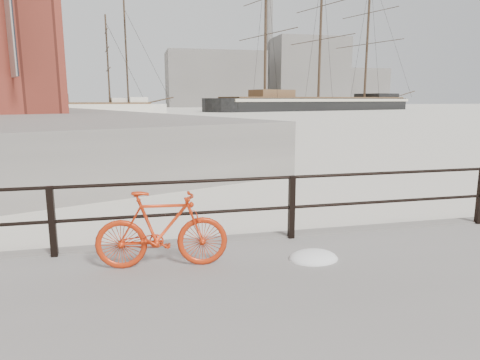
{
  "coord_description": "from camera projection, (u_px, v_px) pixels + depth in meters",
  "views": [
    {
      "loc": [
        -5.78,
        -6.28,
        2.51
      ],
      "look_at": [
        -3.94,
        1.5,
        1.0
      ],
      "focal_mm": 32.0,
      "sensor_mm": 36.0,
      "label": 1
    }
  ],
  "objects": [
    {
      "name": "ground",
      "position": [
        469.0,
        239.0,
        7.78
      ],
      "size": [
        400.0,
        400.0,
        0.0
      ],
      "primitive_type": "plane",
      "color": "white",
      "rests_on": "ground"
    },
    {
      "name": "guardrail",
      "position": [
        480.0,
        196.0,
        7.48
      ],
      "size": [
        28.0,
        0.1,
        1.0
      ],
      "primitive_type": null,
      "color": "black",
      "rests_on": "promenade"
    },
    {
      "name": "bicycle",
      "position": [
        162.0,
        229.0,
        5.51
      ],
      "size": [
        1.71,
        0.43,
        1.02
      ],
      "primitive_type": "imported",
      "rotation": [
        0.0,
        0.0,
        -0.11
      ],
      "color": "red",
      "rests_on": "promenade"
    },
    {
      "name": "barque_black",
      "position": [
        318.0,
        110.0,
        99.32
      ],
      "size": [
        69.02,
        40.06,
        36.73
      ],
      "primitive_type": null,
      "rotation": [
        0.0,
        0.0,
        0.3
      ],
      "color": "black",
      "rests_on": "ground"
    },
    {
      "name": "schooner_mid",
      "position": [
        92.0,
        114.0,
        75.64
      ],
      "size": [
        28.55,
        13.01,
        20.28
      ],
      "primitive_type": null,
      "rotation": [
        0.0,
        0.0,
        0.04
      ],
      "color": "silver",
      "rests_on": "ground"
    },
    {
      "name": "schooner_left",
      "position": [
        79.0,
        114.0,
        75.19
      ],
      "size": [
        24.46,
        13.44,
        17.81
      ],
      "primitive_type": null,
      "rotation": [
        0.0,
        0.0,
        0.13
      ],
      "color": "silver",
      "rests_on": "ground"
    },
    {
      "name": "industrial_west",
      "position": [
        215.0,
        80.0,
        144.5
      ],
      "size": [
        32.0,
        18.0,
        18.0
      ],
      "primitive_type": "cube",
      "color": "gray",
      "rests_on": "ground"
    },
    {
      "name": "industrial_mid",
      "position": [
        306.0,
        73.0,
        156.64
      ],
      "size": [
        26.0,
        20.0,
        24.0
      ],
      "primitive_type": "cube",
      "color": "gray",
      "rests_on": "ground"
    },
    {
      "name": "industrial_east",
      "position": [
        356.0,
        88.0,
        167.56
      ],
      "size": [
        20.0,
        16.0,
        14.0
      ],
      "primitive_type": "cube",
      "color": "gray",
      "rests_on": "ground"
    },
    {
      "name": "smokestack",
      "position": [
        269.0,
        45.0,
        156.62
      ],
      "size": [
        2.8,
        2.8,
        44.0
      ],
      "primitive_type": "cylinder",
      "color": "gray",
      "rests_on": "ground"
    }
  ]
}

